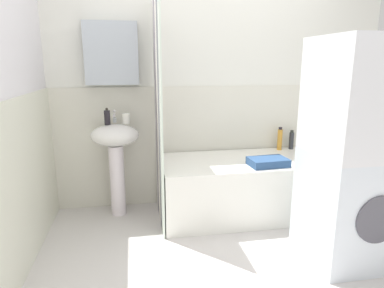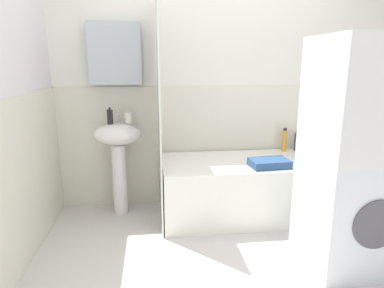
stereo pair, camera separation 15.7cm
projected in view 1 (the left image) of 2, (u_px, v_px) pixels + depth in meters
name	position (u px, v px, depth m)	size (l,w,h in m)	color
ground_plane	(247.00, 266.00, 2.47)	(4.80, 5.60, 0.04)	silver
wall_back_tiled	(204.00, 92.00, 3.40)	(3.60, 0.18, 2.40)	white
wall_left_tiled	(12.00, 110.00, 2.27)	(0.07, 1.81, 2.40)	silver
sink	(116.00, 149.00, 3.14)	(0.44, 0.34, 0.88)	white
faucet	(114.00, 116.00, 3.15)	(0.03, 0.12, 0.12)	silver
soap_dispenser	(107.00, 117.00, 3.07)	(0.05, 0.05, 0.15)	#242027
toothbrush_cup	(126.00, 118.00, 3.13)	(0.07, 0.07, 0.09)	silver
bathtub	(246.00, 186.00, 3.26)	(1.61, 0.76, 0.54)	white
shower_curtain	(158.00, 113.00, 2.95)	(0.01, 0.76, 2.00)	white
lotion_bottle	(302.00, 142.00, 3.57)	(0.06, 0.06, 0.16)	white
shampoo_bottle	(291.00, 140.00, 3.56)	(0.05, 0.05, 0.20)	#2C2F34
body_wash_bottle	(280.00, 139.00, 3.53)	(0.05, 0.05, 0.24)	gold
towel_folded	(268.00, 162.00, 3.00)	(0.33, 0.22, 0.07)	#2D4D7C
washer_dryer_stack	(355.00, 154.00, 2.39)	(0.60, 0.61, 1.60)	white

